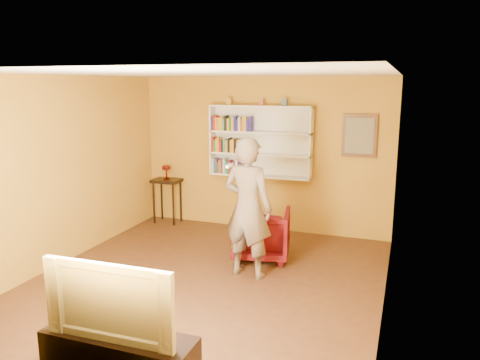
{
  "coord_description": "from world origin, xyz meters",
  "views": [
    {
      "loc": [
        2.4,
        -5.31,
        2.58
      ],
      "look_at": [
        0.21,
        0.75,
        1.25
      ],
      "focal_mm": 35.0,
      "sensor_mm": 36.0,
      "label": 1
    }
  ],
  "objects_px": {
    "bookshelf": "(261,141)",
    "tv_cabinet": "(120,360)",
    "armchair": "(262,233)",
    "person": "(248,208)",
    "console_table": "(167,187)",
    "ruby_lustre": "(166,169)",
    "television": "(116,297)"
  },
  "relations": [
    {
      "from": "person",
      "to": "television",
      "type": "xyz_separation_m",
      "value": [
        -0.26,
        -2.65,
        -0.13
      ]
    },
    {
      "from": "console_table",
      "to": "ruby_lustre",
      "type": "xyz_separation_m",
      "value": [
        -0.0,
        0.0,
        0.34
      ]
    },
    {
      "from": "ruby_lustre",
      "to": "armchair",
      "type": "relative_size",
      "value": 0.32
    },
    {
      "from": "bookshelf",
      "to": "armchair",
      "type": "relative_size",
      "value": 2.17
    },
    {
      "from": "armchair",
      "to": "person",
      "type": "relative_size",
      "value": 0.44
    },
    {
      "from": "console_table",
      "to": "person",
      "type": "xyz_separation_m",
      "value": [
        2.24,
        -1.85,
        0.27
      ]
    },
    {
      "from": "bookshelf",
      "to": "console_table",
      "type": "relative_size",
      "value": 2.17
    },
    {
      "from": "bookshelf",
      "to": "armchair",
      "type": "xyz_separation_m",
      "value": [
        0.43,
        -1.32,
        -1.22
      ]
    },
    {
      "from": "person",
      "to": "television",
      "type": "bearing_deg",
      "value": 92.76
    },
    {
      "from": "ruby_lustre",
      "to": "bookshelf",
      "type": "bearing_deg",
      "value": 5.09
    },
    {
      "from": "bookshelf",
      "to": "person",
      "type": "xyz_separation_m",
      "value": [
        0.45,
        -2.01,
        -0.64
      ]
    },
    {
      "from": "person",
      "to": "ruby_lustre",
      "type": "bearing_deg",
      "value": -31.39
    },
    {
      "from": "bookshelf",
      "to": "tv_cabinet",
      "type": "xyz_separation_m",
      "value": [
        0.19,
        -4.66,
        -1.35
      ]
    },
    {
      "from": "armchair",
      "to": "television",
      "type": "bearing_deg",
      "value": 74.65
    },
    {
      "from": "bookshelf",
      "to": "ruby_lustre",
      "type": "distance_m",
      "value": 1.89
    },
    {
      "from": "person",
      "to": "console_table",
      "type": "bearing_deg",
      "value": -31.39
    },
    {
      "from": "television",
      "to": "ruby_lustre",
      "type": "bearing_deg",
      "value": 112.54
    },
    {
      "from": "ruby_lustre",
      "to": "tv_cabinet",
      "type": "distance_m",
      "value": 4.98
    },
    {
      "from": "armchair",
      "to": "tv_cabinet",
      "type": "distance_m",
      "value": 3.35
    },
    {
      "from": "armchair",
      "to": "television",
      "type": "height_order",
      "value": "television"
    },
    {
      "from": "bookshelf",
      "to": "television",
      "type": "bearing_deg",
      "value": -87.66
    },
    {
      "from": "ruby_lustre",
      "to": "person",
      "type": "relative_size",
      "value": 0.14
    },
    {
      "from": "tv_cabinet",
      "to": "television",
      "type": "distance_m",
      "value": 0.58
    },
    {
      "from": "tv_cabinet",
      "to": "television",
      "type": "height_order",
      "value": "television"
    },
    {
      "from": "ruby_lustre",
      "to": "television",
      "type": "height_order",
      "value": "television"
    },
    {
      "from": "armchair",
      "to": "television",
      "type": "xyz_separation_m",
      "value": [
        -0.24,
        -3.34,
        0.45
      ]
    },
    {
      "from": "armchair",
      "to": "tv_cabinet",
      "type": "bearing_deg",
      "value": 74.65
    },
    {
      "from": "ruby_lustre",
      "to": "armchair",
      "type": "bearing_deg",
      "value": -27.6
    },
    {
      "from": "bookshelf",
      "to": "tv_cabinet",
      "type": "height_order",
      "value": "bookshelf"
    },
    {
      "from": "bookshelf",
      "to": "person",
      "type": "bearing_deg",
      "value": -77.52
    },
    {
      "from": "tv_cabinet",
      "to": "ruby_lustre",
      "type": "bearing_deg",
      "value": 113.77
    },
    {
      "from": "person",
      "to": "television",
      "type": "relative_size",
      "value": 1.61
    }
  ]
}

